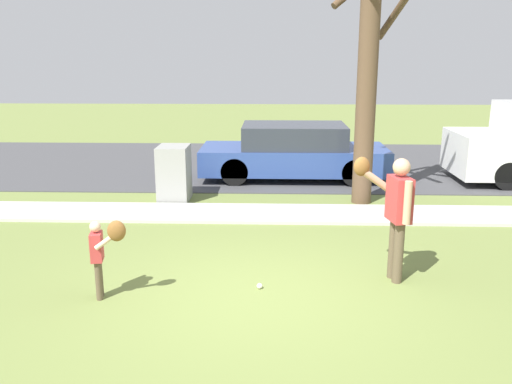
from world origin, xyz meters
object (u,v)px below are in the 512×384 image
object	(u,v)px
person_adult	(395,206)
parked_wagon_blue	(294,152)
person_child	(102,247)
baseball	(259,286)
utility_cabinet	(174,173)
street_tree_near	(369,49)

from	to	relation	value
person_adult	parked_wagon_blue	world-z (taller)	person_adult
person_child	parked_wagon_blue	xyz separation A→B (m)	(2.58, 6.85, -0.02)
baseball	parked_wagon_blue	distance (m)	6.55
person_adult	person_child	distance (m)	3.79
utility_cabinet	street_tree_near	size ratio (longest dim) A/B	0.20
person_adult	parked_wagon_blue	distance (m)	6.24
utility_cabinet	baseball	bearing A→B (deg)	-66.58
person_adult	person_child	bearing A→B (deg)	0.85
baseball	utility_cabinet	distance (m)	4.82
baseball	street_tree_near	world-z (taller)	street_tree_near
parked_wagon_blue	street_tree_near	bearing A→B (deg)	-58.20
person_child	street_tree_near	distance (m)	6.57
baseball	street_tree_near	distance (m)	5.66
person_adult	person_child	size ratio (longest dim) A/B	1.59
utility_cabinet	person_adult	bearing A→B (deg)	-47.56
street_tree_near	parked_wagon_blue	size ratio (longest dim) A/B	1.30
baseball	person_adult	bearing A→B (deg)	11.57
utility_cabinet	street_tree_near	world-z (taller)	street_tree_near
person_child	parked_wagon_blue	size ratio (longest dim) A/B	0.23
utility_cabinet	parked_wagon_blue	bearing A→B (deg)	39.17
person_child	baseball	xyz separation A→B (m)	(1.92, 0.36, -0.65)
person_adult	person_child	world-z (taller)	person_adult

